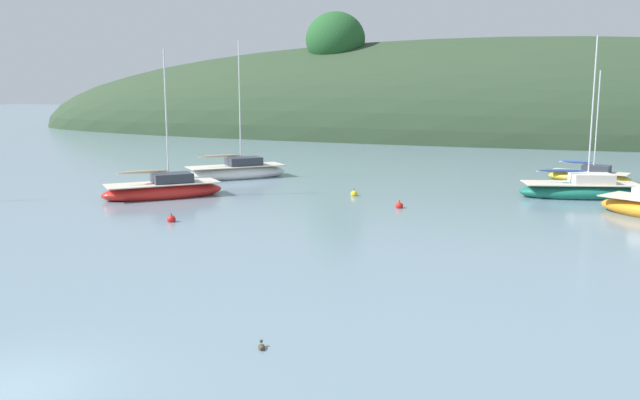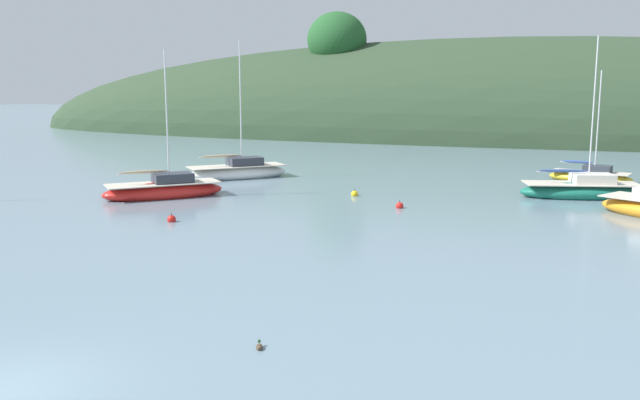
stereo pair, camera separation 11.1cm
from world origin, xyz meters
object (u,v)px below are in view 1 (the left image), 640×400
Objects in this scene: sailboat_blue_center at (237,172)px; mooring_buoy_inner at (171,219)px; sailboat_cream_ketch at (582,190)px; duck_trailing at (261,347)px; sailboat_white_near at (164,190)px; mooring_buoy_outer at (354,194)px; sailboat_yellow_far at (590,176)px; mooring_buoy_channel at (399,206)px.

sailboat_blue_center reaches higher than mooring_buoy_inner.
duck_trailing is at bearing -105.47° from sailboat_cream_ketch.
sailboat_white_near is 11.92m from mooring_buoy_outer.
sailboat_blue_center reaches higher than mooring_buoy_outer.
sailboat_white_near is 17.26× the size of mooring_buoy_inner.
sailboat_cream_ketch reaches higher than mooring_buoy_outer.
sailboat_cream_ketch reaches higher than mooring_buoy_inner.
sailboat_yellow_far reaches higher than mooring_buoy_outer.
sailboat_yellow_far is 15.13× the size of mooring_buoy_channel.
sailboat_yellow_far is (24.98, 17.13, -0.08)m from sailboat_white_near.
mooring_buoy_inner is at bearing -73.62° from sailboat_blue_center.
duck_trailing is (16.28, -29.43, -0.41)m from sailboat_blue_center.
sailboat_white_near is 17.26× the size of mooring_buoy_outer.
sailboat_blue_center is 19.40× the size of mooring_buoy_channel.
mooring_buoy_inner is at bearing -141.15° from mooring_buoy_channel.
sailboat_yellow_far is at bearing 56.49° from mooring_buoy_channel.
sailboat_blue_center reaches higher than sailboat_yellow_far.
sailboat_blue_center is 33.63m from duck_trailing.
mooring_buoy_channel is at bearing 38.85° from mooring_buoy_inner.
mooring_buoy_outer is (10.95, 4.71, -0.32)m from sailboat_white_near.
mooring_buoy_channel is at bearing 6.05° from sailboat_white_near.
sailboat_white_near is 14.75m from mooring_buoy_channel.
sailboat_yellow_far is at bearing 34.44° from sailboat_white_near.
mooring_buoy_outer is 1.33× the size of duck_trailing.
mooring_buoy_outer is (10.89, -4.86, -0.34)m from sailboat_blue_center.
mooring_buoy_outer is 25.16m from duck_trailing.
sailboat_yellow_far is 20.19× the size of duck_trailing.
sailboat_yellow_far is 31.05m from mooring_buoy_inner.
sailboat_white_near is 17.26× the size of mooring_buoy_channel.
sailboat_blue_center is at bearing -163.11° from sailboat_yellow_far.
mooring_buoy_inner is (4.76, -6.43, -0.32)m from sailboat_white_near.
sailboat_white_near reaches higher than mooring_buoy_channel.
sailboat_cream_ketch is 30.15m from duck_trailing.
mooring_buoy_channel and mooring_buoy_inner have the same top height.
sailboat_blue_center is at bearing 155.97° from mooring_buoy_outer.
sailboat_yellow_far is 7.97m from sailboat_cream_ketch.
sailboat_white_near is at bearing -173.95° from mooring_buoy_channel.
sailboat_yellow_far is 38.00m from duck_trailing.
sailboat_white_near reaches higher than mooring_buoy_outer.
sailboat_cream_ketch is at bearing 38.16° from mooring_buoy_channel.
duck_trailing is at bearing -85.55° from mooring_buoy_channel.
mooring_buoy_channel is 21.49m from duck_trailing.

